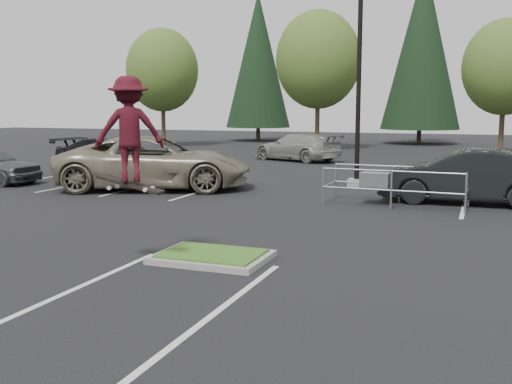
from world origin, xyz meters
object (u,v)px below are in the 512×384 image
(light_pole, at_px, (359,65))
(car_far_silver, at_px, (298,147))
(conif_a, at_px, (258,60))
(decid_c, at_px, (505,70))
(car_l_black, at_px, (114,158))
(car_l_tan, at_px, (151,163))
(car_r_charc, at_px, (466,176))
(cart_corral, at_px, (380,181))
(skateboarder, at_px, (129,130))
(decid_b, at_px, (318,63))
(conif_b, at_px, (422,47))
(decid_a, at_px, (162,73))

(light_pole, height_order, car_far_silver, light_pole)
(conif_a, bearing_deg, car_far_silver, -63.04)
(decid_c, xyz_separation_m, car_l_black, (-15.99, -18.33, -4.41))
(car_l_tan, xyz_separation_m, car_l_black, (-3.50, 2.81, -0.14))
(decid_c, distance_m, car_r_charc, 21.06)
(cart_corral, xyz_separation_m, car_l_black, (-12.02, 3.48, 0.09))
(cart_corral, height_order, skateboarder, skateboarder)
(cart_corral, height_order, car_far_silver, car_far_silver)
(car_l_tan, bearing_deg, cart_corral, -115.32)
(decid_c, bearing_deg, car_r_charc, -94.15)
(car_r_charc, bearing_deg, decid_c, 174.75)
(skateboarder, distance_m, car_l_black, 15.39)
(decid_b, distance_m, car_r_charc, 24.26)
(decid_b, height_order, car_far_silver, decid_b)
(car_l_black, bearing_deg, car_far_silver, -19.34)
(car_l_tan, relative_size, car_r_charc, 1.34)
(car_r_charc, bearing_deg, conif_a, -150.04)
(decid_c, height_order, conif_b, conif_b)
(decid_c, bearing_deg, decid_a, 179.52)
(conif_b, bearing_deg, car_l_tan, -101.55)
(light_pole, height_order, car_l_black, light_pole)
(decid_a, bearing_deg, car_l_tan, -61.67)
(conif_a, bearing_deg, car_l_tan, -76.53)
(decid_c, bearing_deg, decid_b, 176.66)
(conif_a, height_order, cart_corral, conif_a)
(car_l_tan, height_order, car_l_black, car_l_tan)
(skateboarder, xyz_separation_m, car_l_tan, (-5.30, 9.69, -1.63))
(decid_c, bearing_deg, skateboarder, -103.13)
(car_r_charc, bearing_deg, cart_corral, -64.04)
(decid_a, xyz_separation_m, car_l_tan, (11.51, -21.35, -4.60))
(conif_b, relative_size, car_l_black, 2.48)
(decid_b, distance_m, conif_a, 12.43)
(decid_a, distance_m, conif_a, 10.85)
(car_l_tan, bearing_deg, car_r_charc, -107.71)
(conif_b, bearing_deg, decid_b, -121.09)
(decid_b, height_order, car_r_charc, decid_b)
(conif_a, height_order, car_l_black, conif_a)
(decid_c, height_order, car_r_charc, decid_c)
(light_pole, relative_size, conif_a, 0.78)
(decid_b, xyz_separation_m, decid_c, (12.00, -0.70, -0.79))
(skateboarder, bearing_deg, cart_corral, -144.09)
(light_pole, xyz_separation_m, cart_corral, (1.52, -3.98, -3.80))
(light_pole, height_order, conif_a, conif_a)
(conif_a, bearing_deg, conif_b, 2.05)
(decid_c, bearing_deg, conif_b, 119.32)
(decid_b, height_order, conif_b, conif_b)
(cart_corral, relative_size, car_far_silver, 0.80)
(conif_a, height_order, car_far_silver, conif_a)
(car_l_tan, bearing_deg, conif_b, -32.37)
(decid_a, bearing_deg, skateboarder, -61.56)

